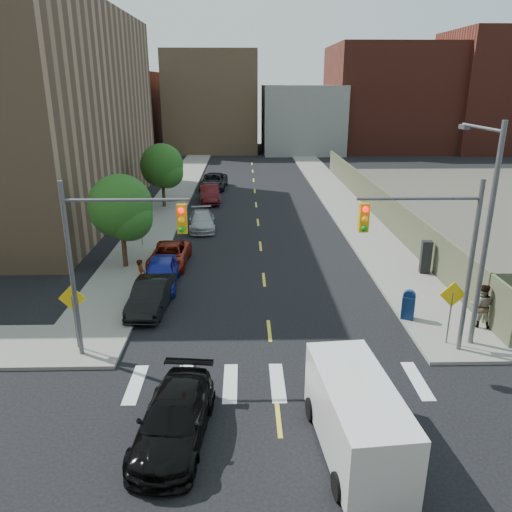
{
  "coord_description": "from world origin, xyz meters",
  "views": [
    {
      "loc": [
        -1.04,
        -11.49,
        10.21
      ],
      "look_at": [
        -0.48,
        12.23,
        2.0
      ],
      "focal_mm": 35.0,
      "sensor_mm": 36.0,
      "label": 1
    }
  ],
  "objects_px": {
    "parked_car_black": "(151,295)",
    "pedestrian_east": "(482,306)",
    "pedestrian_west": "(142,275)",
    "parked_car_maroon": "(210,194)",
    "mailbox": "(408,305)",
    "parked_car_silver": "(202,220)",
    "parked_car_grey": "(213,181)",
    "parked_car_blue": "(161,273)",
    "black_sedan": "(174,419)",
    "parked_car_red": "(169,255)",
    "payphone": "(426,257)",
    "parked_car_white": "(210,192)",
    "cargo_van": "(355,413)"
  },
  "relations": [
    {
      "from": "pedestrian_east",
      "to": "pedestrian_west",
      "type": "bearing_deg",
      "value": 0.39
    },
    {
      "from": "parked_car_red",
      "to": "black_sedan",
      "type": "xyz_separation_m",
      "value": [
        2.3,
        -15.33,
        0.06
      ]
    },
    {
      "from": "mailbox",
      "to": "cargo_van",
      "type": "bearing_deg",
      "value": -94.35
    },
    {
      "from": "pedestrian_east",
      "to": "parked_car_grey",
      "type": "bearing_deg",
      "value": -51.05
    },
    {
      "from": "parked_car_silver",
      "to": "parked_car_grey",
      "type": "xyz_separation_m",
      "value": [
        0.0,
        15.1,
        0.1
      ]
    },
    {
      "from": "parked_car_red",
      "to": "parked_car_maroon",
      "type": "height_order",
      "value": "parked_car_maroon"
    },
    {
      "from": "parked_car_blue",
      "to": "parked_car_black",
      "type": "distance_m",
      "value": 2.87
    },
    {
      "from": "parked_car_maroon",
      "to": "mailbox",
      "type": "height_order",
      "value": "parked_car_maroon"
    },
    {
      "from": "parked_car_silver",
      "to": "parked_car_maroon",
      "type": "xyz_separation_m",
      "value": [
        0.0,
        8.89,
        0.13
      ]
    },
    {
      "from": "parked_car_black",
      "to": "pedestrian_east",
      "type": "relative_size",
      "value": 2.23
    },
    {
      "from": "pedestrian_west",
      "to": "pedestrian_east",
      "type": "bearing_deg",
      "value": -113.98
    },
    {
      "from": "parked_car_silver",
      "to": "cargo_van",
      "type": "relative_size",
      "value": 0.88
    },
    {
      "from": "parked_car_white",
      "to": "payphone",
      "type": "bearing_deg",
      "value": -60.43
    },
    {
      "from": "mailbox",
      "to": "pedestrian_west",
      "type": "relative_size",
      "value": 0.8
    },
    {
      "from": "parked_car_red",
      "to": "cargo_van",
      "type": "distance_m",
      "value": 17.58
    },
    {
      "from": "parked_car_red",
      "to": "pedestrian_east",
      "type": "bearing_deg",
      "value": -28.04
    },
    {
      "from": "pedestrian_west",
      "to": "parked_car_silver",
      "type": "bearing_deg",
      "value": -18.49
    },
    {
      "from": "parked_car_red",
      "to": "cargo_van",
      "type": "xyz_separation_m",
      "value": [
        7.61,
        -15.84,
        0.56
      ]
    },
    {
      "from": "cargo_van",
      "to": "payphone",
      "type": "height_order",
      "value": "cargo_van"
    },
    {
      "from": "parked_car_black",
      "to": "black_sedan",
      "type": "xyz_separation_m",
      "value": [
        2.3,
        -9.24,
        -0.01
      ]
    },
    {
      "from": "parked_car_silver",
      "to": "parked_car_maroon",
      "type": "height_order",
      "value": "parked_car_maroon"
    },
    {
      "from": "parked_car_black",
      "to": "payphone",
      "type": "relative_size",
      "value": 2.36
    },
    {
      "from": "parked_car_black",
      "to": "payphone",
      "type": "distance_m",
      "value": 15.15
    },
    {
      "from": "parked_car_black",
      "to": "parked_car_white",
      "type": "relative_size",
      "value": 1.0
    },
    {
      "from": "parked_car_red",
      "to": "pedestrian_east",
      "type": "height_order",
      "value": "pedestrian_east"
    },
    {
      "from": "mailbox",
      "to": "parked_car_white",
      "type": "bearing_deg",
      "value": 135.33
    },
    {
      "from": "parked_car_black",
      "to": "pedestrian_west",
      "type": "bearing_deg",
      "value": 116.84
    },
    {
      "from": "mailbox",
      "to": "payphone",
      "type": "bearing_deg",
      "value": 86.99
    },
    {
      "from": "parked_car_blue",
      "to": "pedestrian_west",
      "type": "distance_m",
      "value": 1.28
    },
    {
      "from": "parked_car_blue",
      "to": "pedestrian_west",
      "type": "relative_size",
      "value": 2.58
    },
    {
      "from": "parked_car_red",
      "to": "pedestrian_east",
      "type": "xyz_separation_m",
      "value": [
        14.7,
        -8.46,
        0.48
      ]
    },
    {
      "from": "parked_car_red",
      "to": "black_sedan",
      "type": "height_order",
      "value": "black_sedan"
    },
    {
      "from": "parked_car_red",
      "to": "payphone",
      "type": "height_order",
      "value": "payphone"
    },
    {
      "from": "parked_car_maroon",
      "to": "payphone",
      "type": "height_order",
      "value": "payphone"
    },
    {
      "from": "parked_car_black",
      "to": "parked_car_silver",
      "type": "xyz_separation_m",
      "value": [
        1.3,
        13.88,
        -0.06
      ]
    },
    {
      "from": "parked_car_blue",
      "to": "black_sedan",
      "type": "bearing_deg",
      "value": -82.27
    },
    {
      "from": "mailbox",
      "to": "parked_car_blue",
      "type": "bearing_deg",
      "value": -177.77
    },
    {
      "from": "parked_car_black",
      "to": "black_sedan",
      "type": "height_order",
      "value": "parked_car_black"
    },
    {
      "from": "parked_car_red",
      "to": "payphone",
      "type": "xyz_separation_m",
      "value": [
        14.55,
        -1.91,
        0.43
      ]
    },
    {
      "from": "cargo_van",
      "to": "pedestrian_east",
      "type": "relative_size",
      "value": 2.63
    },
    {
      "from": "parked_car_black",
      "to": "parked_car_grey",
      "type": "distance_m",
      "value": 29.02
    },
    {
      "from": "parked_car_black",
      "to": "pedestrian_west",
      "type": "xyz_separation_m",
      "value": [
        -0.8,
        1.91,
        0.28
      ]
    },
    {
      "from": "parked_car_silver",
      "to": "black_sedan",
      "type": "distance_m",
      "value": 23.15
    },
    {
      "from": "pedestrian_east",
      "to": "parked_car_silver",
      "type": "bearing_deg",
      "value": -34.69
    },
    {
      "from": "parked_car_blue",
      "to": "payphone",
      "type": "xyz_separation_m",
      "value": [
        14.55,
        1.31,
        0.32
      ]
    },
    {
      "from": "parked_car_grey",
      "to": "parked_car_red",
      "type": "bearing_deg",
      "value": -89.76
    },
    {
      "from": "parked_car_white",
      "to": "pedestrian_east",
      "type": "distance_m",
      "value": 29.27
    },
    {
      "from": "black_sedan",
      "to": "mailbox",
      "type": "height_order",
      "value": "mailbox"
    },
    {
      "from": "parked_car_silver",
      "to": "parked_car_grey",
      "type": "relative_size",
      "value": 0.83
    },
    {
      "from": "pedestrian_west",
      "to": "pedestrian_east",
      "type": "height_order",
      "value": "pedestrian_east"
    }
  ]
}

